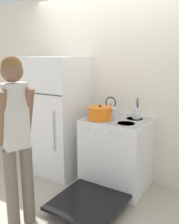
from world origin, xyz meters
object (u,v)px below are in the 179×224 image
tea_kettle (111,110)px  utensil_jar (137,113)px  stove_range (115,154)px  person (16,134)px  refrigerator (58,116)px  dutch_oven_pot (100,113)px

tea_kettle → utensil_jar: size_ratio=0.89×
stove_range → person: 1.38m
refrigerator → utensil_jar: bearing=8.3°
person → tea_kettle: bearing=8.3°
refrigerator → utensil_jar: size_ratio=5.99×
tea_kettle → stove_range: bearing=-45.9°
dutch_oven_pot → person: bearing=-104.7°
stove_range → dutch_oven_pot: dutch_oven_pot is taller
dutch_oven_pot → utensil_jar: bearing=35.5°
tea_kettle → utensil_jar: 0.36m
refrigerator → person: 1.30m
refrigerator → person: (0.47, -1.20, 0.13)m
refrigerator → tea_kettle: (0.78, 0.16, 0.15)m
stove_range → person: person is taller
dutch_oven_pot → person: (-0.29, -1.10, -0.02)m
dutch_oven_pot → person: 1.13m
tea_kettle → person: size_ratio=0.15×
person → stove_range: bearing=-0.6°
tea_kettle → person: bearing=-102.5°
tea_kettle → utensil_jar: utensil_jar is taller
dutch_oven_pot → tea_kettle: bearing=87.0°
refrigerator → person: size_ratio=0.99×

